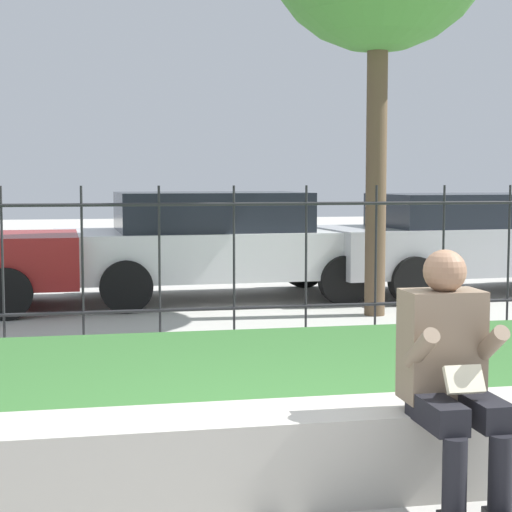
# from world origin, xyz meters

# --- Properties ---
(ground_plane) EXTENTS (60.00, 60.00, 0.00)m
(ground_plane) POSITION_xyz_m (0.00, 0.00, 0.00)
(ground_plane) COLOR #B2AFA8
(stone_bench) EXTENTS (3.01, 0.48, 0.44)m
(stone_bench) POSITION_xyz_m (-0.26, 0.00, 0.19)
(stone_bench) COLOR #ADA89E
(stone_bench) RESTS_ON ground_plane
(person_seated_reader) EXTENTS (0.42, 0.73, 1.24)m
(person_seated_reader) POSITION_xyz_m (0.64, -0.27, 0.67)
(person_seated_reader) COLOR black
(person_seated_reader) RESTS_ON ground_plane
(grass_berm) EXTENTS (10.76, 2.81, 0.22)m
(grass_berm) POSITION_xyz_m (0.00, 2.10, 0.11)
(grass_berm) COLOR #33662D
(grass_berm) RESTS_ON ground_plane
(iron_fence) EXTENTS (8.76, 0.03, 1.51)m
(iron_fence) POSITION_xyz_m (0.00, 4.21, 0.80)
(iron_fence) COLOR #232326
(iron_fence) RESTS_ON ground_plane
(car_parked_right) EXTENTS (4.56, 2.10, 1.37)m
(car_parked_right) POSITION_xyz_m (4.21, 6.91, 0.73)
(car_parked_right) COLOR #B7B7BC
(car_parked_right) RESTS_ON ground_plane
(car_parked_center) EXTENTS (4.41, 2.12, 1.40)m
(car_parked_center) POSITION_xyz_m (0.66, 7.01, 0.75)
(car_parked_center) COLOR silver
(car_parked_center) RESTS_ON ground_plane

